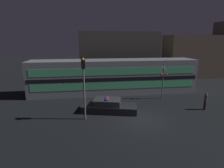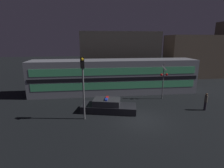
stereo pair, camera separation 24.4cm
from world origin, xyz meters
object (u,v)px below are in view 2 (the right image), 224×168
at_px(train, 114,77).
at_px(pedestrian, 206,102).
at_px(crossing_signal_near, 164,78).
at_px(traffic_light_corner, 83,76).
at_px(police_car, 108,106).

height_order(train, pedestrian, train).
bearing_deg(crossing_signal_near, traffic_light_corner, -154.05).
bearing_deg(traffic_light_corner, train, 64.39).
bearing_deg(police_car, traffic_light_corner, -133.40).
relative_size(police_car, crossing_signal_near, 1.32).
bearing_deg(train, traffic_light_corner, -115.61).
xyz_separation_m(crossing_signal_near, traffic_light_corner, (-8.22, -4.00, 1.21)).
bearing_deg(traffic_light_corner, pedestrian, 2.89).
xyz_separation_m(police_car, traffic_light_corner, (-2.08, -1.35, 3.06)).
relative_size(train, traffic_light_corner, 3.84).
distance_m(train, crossing_signal_near, 5.73).
height_order(train, crossing_signal_near, train).
bearing_deg(police_car, crossing_signal_near, 36.83).
bearing_deg(train, crossing_signal_near, -32.36).
xyz_separation_m(pedestrian, crossing_signal_near, (-2.64, 3.45, 1.49)).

